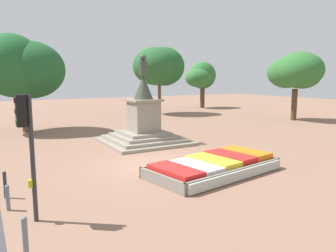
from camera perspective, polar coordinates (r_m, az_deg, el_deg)
ground_plane at (r=14.36m, az=-2.45°, el=-6.81°), size 94.23×94.23×0.00m
flower_planter at (r=13.26m, az=8.26°, el=-6.93°), size 5.72×3.48×0.64m
statue_monument at (r=19.09m, az=-4.24°, el=0.21°), size 4.63×4.63×5.07m
traffic_light_near_crossing at (r=9.04m, az=-23.42°, el=-1.52°), size 0.41×0.29×3.35m
kerb_bollard_south at (r=7.87m, az=-23.63°, el=-17.11°), size 0.13×0.13×0.90m
kerb_bollard_mid_a at (r=10.58m, az=-26.14°, el=-11.05°), size 0.12×0.12×0.76m
kerb_bollard_mid_b at (r=11.63m, az=-26.51°, el=-9.04°), size 0.12×0.12×0.88m
park_tree_far_left at (r=34.25m, az=-1.51°, el=10.33°), size 5.36×4.96×6.89m
park_tree_behind_statue at (r=41.43m, az=5.72°, el=8.57°), size 4.20×3.47×5.74m
park_tree_far_right at (r=24.79m, az=-24.30°, el=9.09°), size 5.63×4.98×6.72m
park_tree_street_side at (r=31.06m, az=21.48°, el=8.74°), size 4.26×4.83×5.98m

